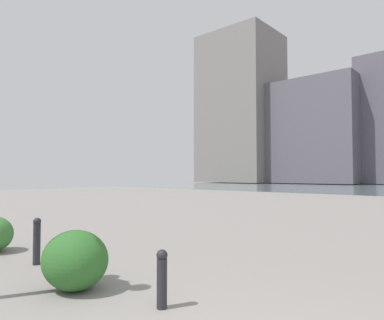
% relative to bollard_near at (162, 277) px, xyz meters
% --- Properties ---
extents(building_annex, '(16.58, 14.81, 19.12)m').
position_rel_bollard_near_xyz_m(building_annex, '(22.76, -63.99, 9.21)').
color(building_annex, '#5B5660').
rests_on(building_annex, ground).
extents(building_highrise, '(15.42, 13.23, 31.42)m').
position_rel_bollard_near_xyz_m(building_highrise, '(38.20, -60.28, 15.36)').
color(building_highrise, gray).
rests_on(building_highrise, ground).
extents(bollard_near, '(0.13, 0.13, 0.67)m').
position_rel_bollard_near_xyz_m(bollard_near, '(0.00, 0.00, 0.00)').
color(bollard_near, '#232328').
rests_on(bollard_near, ground).
extents(bollard_mid, '(0.13, 0.13, 0.80)m').
position_rel_bollard_near_xyz_m(bollard_mid, '(3.02, 0.05, 0.06)').
color(bollard_mid, '#232328').
rests_on(bollard_mid, ground).
extents(shrub_wide, '(0.93, 0.83, 0.79)m').
position_rel_bollard_near_xyz_m(shrub_wide, '(1.33, 0.32, 0.04)').
color(shrub_wide, '#2D6628').
rests_on(shrub_wide, ground).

